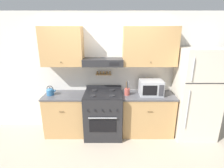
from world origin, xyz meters
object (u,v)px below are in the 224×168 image
object	(u,v)px
stove_range	(104,114)
refrigerator	(197,94)
tea_kettle	(51,91)
utensil_crock	(128,91)
microwave	(151,88)

from	to	relation	value
stove_range	refrigerator	xyz separation A→B (m)	(1.92, 0.01, 0.45)
tea_kettle	refrigerator	bearing A→B (deg)	-0.78
refrigerator	tea_kettle	size ratio (longest dim) A/B	9.18
tea_kettle	stove_range	bearing A→B (deg)	-2.39
refrigerator	utensil_crock	distance (m)	1.42
utensil_crock	stove_range	bearing A→B (deg)	-174.69
tea_kettle	utensil_crock	bearing A→B (deg)	0.00
stove_range	utensil_crock	distance (m)	0.70
utensil_crock	refrigerator	bearing A→B (deg)	-1.65
stove_range	tea_kettle	xyz separation A→B (m)	(-1.10, 0.05, 0.49)
tea_kettle	utensil_crock	world-z (taller)	utensil_crock
microwave	utensil_crock	world-z (taller)	microwave
microwave	utensil_crock	bearing A→B (deg)	-177.93
stove_range	refrigerator	size ratio (longest dim) A/B	0.54
refrigerator	microwave	size ratio (longest dim) A/B	3.96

